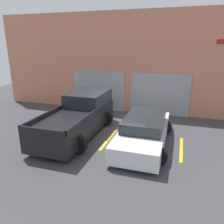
% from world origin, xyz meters
% --- Properties ---
extents(ground_plane, '(28.00, 28.00, 0.00)m').
position_xyz_m(ground_plane, '(0.00, 0.00, 0.00)').
color(ground_plane, '#3D3D3F').
extents(shophouse_building, '(17.35, 0.68, 5.77)m').
position_xyz_m(shophouse_building, '(-0.00, 3.29, 2.85)').
color(shophouse_building, '#D17A5B').
rests_on(shophouse_building, ground).
extents(pickup_truck, '(2.39, 5.13, 1.73)m').
position_xyz_m(pickup_truck, '(-1.52, -0.99, 0.81)').
color(pickup_truck, black).
rests_on(pickup_truck, ground).
extents(sedan_white, '(2.13, 4.56, 1.18)m').
position_xyz_m(sedan_white, '(1.52, -1.25, 0.56)').
color(sedan_white, white).
rests_on(sedan_white, ground).
extents(parking_stripe_far_left, '(0.12, 2.20, 0.01)m').
position_xyz_m(parking_stripe_far_left, '(-3.04, -1.28, 0.00)').
color(parking_stripe_far_left, gold).
rests_on(parking_stripe_far_left, ground).
extents(parking_stripe_left, '(0.12, 2.20, 0.01)m').
position_xyz_m(parking_stripe_left, '(0.00, -1.28, 0.00)').
color(parking_stripe_left, gold).
rests_on(parking_stripe_left, ground).
extents(parking_stripe_centre, '(0.12, 2.20, 0.01)m').
position_xyz_m(parking_stripe_centre, '(3.04, -1.28, 0.00)').
color(parking_stripe_centre, gold).
rests_on(parking_stripe_centre, ground).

